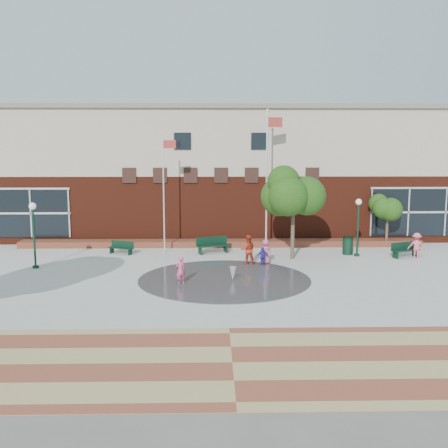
{
  "coord_description": "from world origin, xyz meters",
  "views": [
    {
      "loc": [
        -0.59,
        -21.9,
        6.41
      ],
      "look_at": [
        0.0,
        4.0,
        2.6
      ],
      "focal_mm": 42.0,
      "sensor_mm": 36.0,
      "label": 1
    }
  ],
  "objects_px": {
    "flagpole_left": "(164,187)",
    "child_splash": "(181,270)",
    "bench_left": "(121,250)",
    "flagpole_right": "(268,172)",
    "trash_can": "(348,246)"
  },
  "relations": [
    {
      "from": "flagpole_right",
      "to": "bench_left",
      "type": "bearing_deg",
      "value": 174.38
    },
    {
      "from": "flagpole_left",
      "to": "flagpole_right",
      "type": "relative_size",
      "value": 0.83
    },
    {
      "from": "bench_left",
      "to": "flagpole_right",
      "type": "bearing_deg",
      "value": 33.88
    },
    {
      "from": "flagpole_right",
      "to": "child_splash",
      "type": "height_order",
      "value": "flagpole_right"
    },
    {
      "from": "bench_left",
      "to": "child_splash",
      "type": "xyz_separation_m",
      "value": [
        4.01,
        -7.05,
        0.41
      ]
    },
    {
      "from": "flagpole_left",
      "to": "bench_left",
      "type": "relative_size",
      "value": 4.49
    },
    {
      "from": "bench_left",
      "to": "trash_can",
      "type": "xyz_separation_m",
      "value": [
        13.66,
        -0.41,
        0.3
      ]
    },
    {
      "from": "flagpole_right",
      "to": "bench_left",
      "type": "distance_m",
      "value": 10.2
    },
    {
      "from": "flagpole_left",
      "to": "child_splash",
      "type": "xyz_separation_m",
      "value": [
        1.4,
        -7.6,
        -3.35
      ]
    },
    {
      "from": "trash_can",
      "to": "flagpole_left",
      "type": "bearing_deg",
      "value": 175.04
    },
    {
      "from": "flagpole_left",
      "to": "child_splash",
      "type": "bearing_deg",
      "value": -85.69
    },
    {
      "from": "flagpole_right",
      "to": "bench_left",
      "type": "xyz_separation_m",
      "value": [
        -8.97,
        -1.49,
        -4.63
      ]
    },
    {
      "from": "flagpole_right",
      "to": "child_splash",
      "type": "relative_size",
      "value": 6.52
    },
    {
      "from": "flagpole_right",
      "to": "flagpole_left",
      "type": "bearing_deg",
      "value": 173.41
    },
    {
      "from": "flagpole_right",
      "to": "child_splash",
      "type": "xyz_separation_m",
      "value": [
        -4.96,
        -8.55,
        -4.21
      ]
    }
  ]
}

